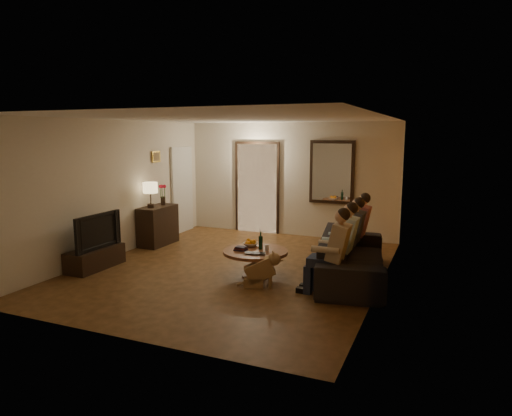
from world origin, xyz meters
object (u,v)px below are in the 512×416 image
at_px(person_b, 343,246).
at_px(person_c, 351,238).
at_px(tv_stand, 95,258).
at_px(person_d, 357,231).
at_px(wine_bottle, 261,240).
at_px(laptop, 254,254).
at_px(sofa, 353,256).
at_px(coffee_table, 256,264).
at_px(dog, 260,269).
at_px(person_a, 334,255).
at_px(table_lamp, 150,195).
at_px(dresser, 158,225).
at_px(bowl, 251,244).
at_px(tv, 94,231).

distance_m(person_b, person_c, 0.60).
bearing_deg(tv_stand, person_d, 26.51).
height_order(wine_bottle, laptop, wine_bottle).
bearing_deg(sofa, coffee_table, 100.44).
xyz_separation_m(person_b, dog, (-1.13, -0.67, -0.32)).
bearing_deg(person_a, dog, -176.39).
bearing_deg(dog, laptop, 112.88).
height_order(table_lamp, laptop, table_lamp).
height_order(dresser, person_b, person_b).
height_order(sofa, bowl, sofa).
relative_size(dresser, person_a, 0.77).
bearing_deg(dresser, coffee_table, -24.25).
bearing_deg(tv_stand, coffee_table, 12.97).
bearing_deg(sofa, wine_bottle, 97.51).
bearing_deg(coffee_table, dresser, 155.75).
relative_size(table_lamp, bowl, 2.08).
bearing_deg(table_lamp, wine_bottle, -18.25).
relative_size(person_a, person_d, 1.00).
bearing_deg(coffee_table, sofa, 19.98).
height_order(tv_stand, person_c, person_c).
bearing_deg(tv_stand, person_c, 19.55).
xyz_separation_m(tv, person_d, (4.17, 2.08, -0.07)).
bearing_deg(table_lamp, bowl, -17.37).
xyz_separation_m(table_lamp, person_d, (4.17, 0.40, -0.50)).
relative_size(dresser, laptop, 2.82).
relative_size(wine_bottle, laptop, 0.94).
xyz_separation_m(person_a, bowl, (-1.57, 0.58, -0.12)).
xyz_separation_m(dresser, bowl, (2.61, -1.04, 0.07)).
xyz_separation_m(sofa, dog, (-1.23, -0.97, -0.09)).
distance_m(bowl, wine_bottle, 0.29).
distance_m(wine_bottle, laptop, 0.41).
xyz_separation_m(person_b, laptop, (-1.29, -0.52, -0.14)).
height_order(table_lamp, tv_stand, table_lamp).
distance_m(table_lamp, dog, 3.48).
bearing_deg(laptop, wine_bottle, 85.26).
bearing_deg(person_c, coffee_table, -148.78).
xyz_separation_m(sofa, person_c, (-0.10, 0.30, 0.23)).
distance_m(coffee_table, wine_bottle, 0.40).
bearing_deg(person_a, tv_stand, -176.13).
height_order(dresser, person_a, person_a).
bearing_deg(table_lamp, tv_stand, -90.00).
xyz_separation_m(sofa, bowl, (-1.67, -0.32, 0.11)).
height_order(tv, person_c, person_c).
xyz_separation_m(table_lamp, sofa, (4.27, -0.50, -0.73)).
height_order(table_lamp, person_d, table_lamp).
distance_m(person_a, coffee_table, 1.48).
bearing_deg(wine_bottle, tv, -165.34).
distance_m(dresser, person_b, 4.30).
xyz_separation_m(person_c, bowl, (-1.57, -0.62, -0.12)).
bearing_deg(person_b, wine_bottle, -174.01).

